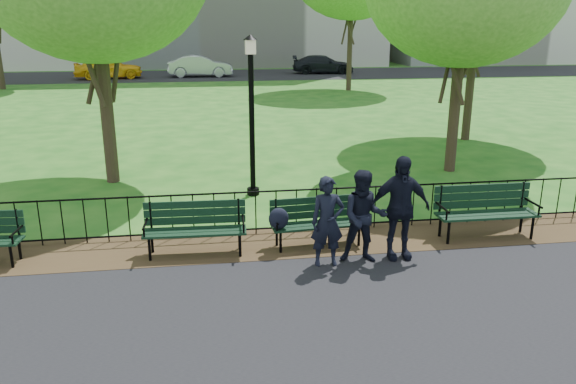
{
  "coord_description": "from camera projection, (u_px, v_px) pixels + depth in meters",
  "views": [
    {
      "loc": [
        -2.3,
        -8.28,
        4.06
      ],
      "look_at": [
        -0.84,
        1.5,
        1.01
      ],
      "focal_mm": 35.0,
      "sensor_mm": 36.0,
      "label": 1
    }
  ],
  "objects": [
    {
      "name": "park_bench_left_a",
      "position": [
        195.0,
        222.0,
        10.0
      ],
      "size": [
        1.83,
        0.63,
        1.03
      ],
      "rotation": [
        0.0,
        0.0,
        -0.04
      ],
      "color": "black",
      "rests_on": "ground"
    },
    {
      "name": "park_bench_main",
      "position": [
        303.0,
        217.0,
        10.26
      ],
      "size": [
        1.81,
        0.66,
        0.97
      ],
      "rotation": [
        0.0,
        0.0,
        0.08
      ],
      "color": "black",
      "rests_on": "ground"
    },
    {
      "name": "taxi",
      "position": [
        108.0,
        67.0,
        39.44
      ],
      "size": [
        4.82,
        2.45,
        1.57
      ],
      "primitive_type": "imported",
      "rotation": [
        0.0,
        0.0,
        1.7
      ],
      "color": "yellow",
      "rests_on": "far_street"
    },
    {
      "name": "lamppost",
      "position": [
        252.0,
        111.0,
        12.95
      ],
      "size": [
        0.34,
        0.34,
        3.74
      ],
      "color": "black",
      "rests_on": "ground"
    },
    {
      "name": "far_street",
      "position": [
        234.0,
        75.0,
        42.42
      ],
      "size": [
        70.0,
        9.0,
        0.01
      ],
      "primitive_type": "cube",
      "color": "black",
      "rests_on": "ground"
    },
    {
      "name": "park_bench_right_a",
      "position": [
        485.0,
        206.0,
        10.77
      ],
      "size": [
        1.95,
        0.61,
        1.1
      ],
      "rotation": [
        0.0,
        0.0,
        -0.0
      ],
      "color": "black",
      "rests_on": "ground"
    },
    {
      "name": "iron_fence",
      "position": [
        326.0,
        207.0,
        11.09
      ],
      "size": [
        24.06,
        0.06,
        1.0
      ],
      "color": "black",
      "rests_on": "ground"
    },
    {
      "name": "sedan_silver",
      "position": [
        200.0,
        66.0,
        40.78
      ],
      "size": [
        4.71,
        1.76,
        1.54
      ],
      "primitive_type": "imported",
      "rotation": [
        0.0,
        0.0,
        1.54
      ],
      "color": "#B2B5BA",
      "rests_on": "far_street"
    },
    {
      "name": "person_mid",
      "position": [
        364.0,
        217.0,
        9.58
      ],
      "size": [
        0.86,
        0.56,
        1.63
      ],
      "primitive_type": "imported",
      "rotation": [
        0.0,
        0.0,
        -0.19
      ],
      "color": "black",
      "rests_on": "asphalt_path"
    },
    {
      "name": "sedan_dark",
      "position": [
        323.0,
        64.0,
        43.32
      ],
      "size": [
        4.95,
        2.57,
        1.37
      ],
      "primitive_type": "imported",
      "rotation": [
        0.0,
        0.0,
        1.43
      ],
      "color": "black",
      "rests_on": "far_street"
    },
    {
      "name": "person_right",
      "position": [
        399.0,
        208.0,
        9.71
      ],
      "size": [
        1.08,
        0.45,
        1.85
      ],
      "primitive_type": "imported",
      "rotation": [
        0.0,
        0.0,
        -0.01
      ],
      "color": "black",
      "rests_on": "asphalt_path"
    },
    {
      "name": "ground",
      "position": [
        351.0,
        274.0,
        9.35
      ],
      "size": [
        120.0,
        120.0,
        0.0
      ],
      "primitive_type": "plane",
      "color": "#1A5917"
    },
    {
      "name": "dirt_strip",
      "position": [
        331.0,
        239.0,
        10.76
      ],
      "size": [
        60.0,
        1.6,
        0.01
      ],
      "primitive_type": "cube",
      "color": "#3C2B18",
      "rests_on": "ground"
    },
    {
      "name": "person_left",
      "position": [
        327.0,
        222.0,
        9.45
      ],
      "size": [
        0.58,
        0.38,
        1.56
      ],
      "primitive_type": "imported",
      "rotation": [
        0.0,
        0.0,
        -0.02
      ],
      "color": "black",
      "rests_on": "asphalt_path"
    }
  ]
}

